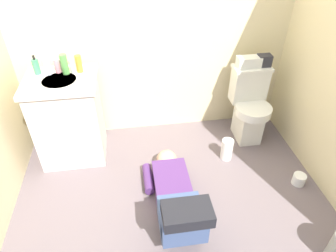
{
  "coord_description": "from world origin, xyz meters",
  "views": [
    {
      "loc": [
        -0.27,
        -1.6,
        1.99
      ],
      "look_at": [
        0.03,
        0.4,
        0.45
      ],
      "focal_mm": 31.63,
      "sensor_mm": 36.0,
      "label": 1
    }
  ],
  "objects_px": {
    "faucet": "(60,66)",
    "person_plumber": "(176,198)",
    "bottle_amber": "(79,64)",
    "bottle_pink": "(57,66)",
    "toilet_paper_roll": "(299,179)",
    "toilet": "(249,106)",
    "bottle_white": "(73,66)",
    "vanity_cabinet": "(69,118)",
    "toiletry_bag": "(264,60)",
    "soap_dispenser": "(36,66)",
    "tissue_box": "(249,62)",
    "bottle_green": "(64,64)",
    "paper_towel_roll": "(227,149)",
    "bottle_clear": "(47,67)"
  },
  "relations": [
    {
      "from": "faucet",
      "to": "person_plumber",
      "type": "distance_m",
      "value": 1.48
    },
    {
      "from": "bottle_amber",
      "to": "bottle_pink",
      "type": "bearing_deg",
      "value": 174.19
    },
    {
      "from": "person_plumber",
      "to": "toilet_paper_roll",
      "type": "height_order",
      "value": "person_plumber"
    },
    {
      "from": "toilet",
      "to": "bottle_white",
      "type": "relative_size",
      "value": 6.5
    },
    {
      "from": "vanity_cabinet",
      "to": "toiletry_bag",
      "type": "height_order",
      "value": "toiletry_bag"
    },
    {
      "from": "toiletry_bag",
      "to": "toilet_paper_roll",
      "type": "bearing_deg",
      "value": -81.22
    },
    {
      "from": "toilet",
      "to": "faucet",
      "type": "xyz_separation_m",
      "value": [
        -1.74,
        0.12,
        0.5
      ]
    },
    {
      "from": "soap_dispenser",
      "to": "bottle_pink",
      "type": "xyz_separation_m",
      "value": [
        0.17,
        0.0,
        -0.01
      ]
    },
    {
      "from": "person_plumber",
      "to": "bottle_amber",
      "type": "bearing_deg",
      "value": 125.5
    },
    {
      "from": "toiletry_bag",
      "to": "bottle_white",
      "type": "bearing_deg",
      "value": -179.45
    },
    {
      "from": "person_plumber",
      "to": "tissue_box",
      "type": "height_order",
      "value": "tissue_box"
    },
    {
      "from": "person_plumber",
      "to": "tissue_box",
      "type": "relative_size",
      "value": 4.84
    },
    {
      "from": "tissue_box",
      "to": "bottle_green",
      "type": "height_order",
      "value": "bottle_green"
    },
    {
      "from": "tissue_box",
      "to": "bottle_amber",
      "type": "xyz_separation_m",
      "value": [
        -1.53,
        -0.01,
        0.09
      ]
    },
    {
      "from": "soap_dispenser",
      "to": "bottle_green",
      "type": "relative_size",
      "value": 0.97
    },
    {
      "from": "faucet",
      "to": "tissue_box",
      "type": "bearing_deg",
      "value": -0.85
    },
    {
      "from": "toilet",
      "to": "toiletry_bag",
      "type": "relative_size",
      "value": 6.05
    },
    {
      "from": "bottle_amber",
      "to": "toiletry_bag",
      "type": "bearing_deg",
      "value": 0.45
    },
    {
      "from": "bottle_amber",
      "to": "paper_towel_roll",
      "type": "xyz_separation_m",
      "value": [
        1.27,
        -0.4,
        -0.79
      ]
    },
    {
      "from": "toilet",
      "to": "faucet",
      "type": "height_order",
      "value": "faucet"
    },
    {
      "from": "tissue_box",
      "to": "soap_dispenser",
      "type": "xyz_separation_m",
      "value": [
        -1.88,
        0.01,
        0.09
      ]
    },
    {
      "from": "toilet",
      "to": "bottle_green",
      "type": "xyz_separation_m",
      "value": [
        -1.69,
        0.06,
        0.54
      ]
    },
    {
      "from": "faucet",
      "to": "bottle_amber",
      "type": "xyz_separation_m",
      "value": [
        0.16,
        -0.04,
        0.02
      ]
    },
    {
      "from": "toiletry_bag",
      "to": "paper_towel_roll",
      "type": "xyz_separation_m",
      "value": [
        -0.41,
        -0.41,
        -0.7
      ]
    },
    {
      "from": "toiletry_bag",
      "to": "paper_towel_roll",
      "type": "relative_size",
      "value": 0.58
    },
    {
      "from": "toiletry_bag",
      "to": "faucet",
      "type": "bearing_deg",
      "value": 179.22
    },
    {
      "from": "vanity_cabinet",
      "to": "faucet",
      "type": "bearing_deg",
      "value": 90.0
    },
    {
      "from": "toilet",
      "to": "faucet",
      "type": "bearing_deg",
      "value": 176.19
    },
    {
      "from": "faucet",
      "to": "bottle_white",
      "type": "xyz_separation_m",
      "value": [
        0.11,
        -0.04,
        0.01
      ]
    },
    {
      "from": "tissue_box",
      "to": "toiletry_bag",
      "type": "relative_size",
      "value": 1.77
    },
    {
      "from": "toilet",
      "to": "bottle_green",
      "type": "bearing_deg",
      "value": 177.83
    },
    {
      "from": "bottle_amber",
      "to": "toilet",
      "type": "bearing_deg",
      "value": -2.82
    },
    {
      "from": "bottle_white",
      "to": "bottle_green",
      "type": "bearing_deg",
      "value": -170.51
    },
    {
      "from": "vanity_cabinet",
      "to": "toiletry_bag",
      "type": "bearing_deg",
      "value": 3.58
    },
    {
      "from": "bottle_green",
      "to": "toiletry_bag",
      "type": "bearing_deg",
      "value": 0.85
    },
    {
      "from": "toiletry_bag",
      "to": "bottle_clear",
      "type": "xyz_separation_m",
      "value": [
        -1.94,
        -0.02,
        0.08
      ]
    },
    {
      "from": "bottle_green",
      "to": "paper_towel_roll",
      "type": "bearing_deg",
      "value": -15.45
    },
    {
      "from": "person_plumber",
      "to": "bottle_white",
      "type": "xyz_separation_m",
      "value": [
        -0.74,
        0.95,
        0.7
      ]
    },
    {
      "from": "bottle_green",
      "to": "bottle_amber",
      "type": "height_order",
      "value": "bottle_green"
    },
    {
      "from": "toiletry_bag",
      "to": "bottle_white",
      "type": "height_order",
      "value": "bottle_white"
    },
    {
      "from": "toilet",
      "to": "bottle_clear",
      "type": "distance_m",
      "value": 1.9
    },
    {
      "from": "toiletry_bag",
      "to": "bottle_amber",
      "type": "relative_size",
      "value": 0.83
    },
    {
      "from": "vanity_cabinet",
      "to": "bottle_clear",
      "type": "height_order",
      "value": "bottle_clear"
    },
    {
      "from": "bottle_green",
      "to": "bottle_amber",
      "type": "bearing_deg",
      "value": 6.67
    },
    {
      "from": "bottle_green",
      "to": "bottle_amber",
      "type": "xyz_separation_m",
      "value": [
        0.11,
        0.01,
        -0.01
      ]
    },
    {
      "from": "toilet",
      "to": "bottle_clear",
      "type": "height_order",
      "value": "bottle_clear"
    },
    {
      "from": "bottle_amber",
      "to": "paper_towel_roll",
      "type": "relative_size",
      "value": 0.7
    },
    {
      "from": "toiletry_bag",
      "to": "bottle_white",
      "type": "xyz_separation_m",
      "value": [
        -1.73,
        -0.02,
        0.07
      ]
    },
    {
      "from": "tissue_box",
      "to": "bottle_clear",
      "type": "bearing_deg",
      "value": -179.43
    },
    {
      "from": "bottle_green",
      "to": "toilet_paper_roll",
      "type": "bearing_deg",
      "value": -22.52
    }
  ]
}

